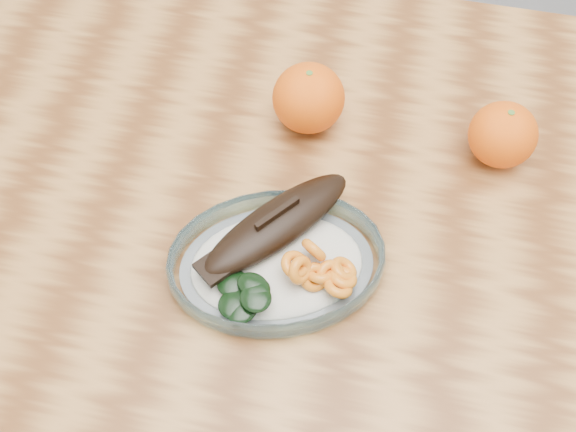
{
  "coord_description": "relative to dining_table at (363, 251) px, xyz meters",
  "views": [
    {
      "loc": [
        0.01,
        -0.49,
        1.47
      ],
      "look_at": [
        -0.09,
        -0.04,
        0.77
      ],
      "focal_mm": 45.0,
      "sensor_mm": 36.0,
      "label": 1
    }
  ],
  "objects": [
    {
      "name": "orange_left",
      "position": [
        -0.1,
        0.12,
        0.14
      ],
      "size": [
        0.09,
        0.09,
        0.09
      ],
      "primitive_type": "sphere",
      "color": "#E13E04",
      "rests_on": "dining_table"
    },
    {
      "name": "orange_right",
      "position": [
        0.14,
        0.11,
        0.14
      ],
      "size": [
        0.08,
        0.08,
        0.08
      ],
      "primitive_type": "sphere",
      "color": "#E13E04",
      "rests_on": "dining_table"
    },
    {
      "name": "plated_meal",
      "position": [
        -0.09,
        -0.1,
        0.12
      ],
      "size": [
        0.56,
        0.56,
        0.08
      ],
      "rotation": [
        0.0,
        0.0,
        0.34
      ],
      "color": "white",
      "rests_on": "dining_table"
    },
    {
      "name": "ground",
      "position": [
        0.0,
        0.0,
        -0.65
      ],
      "size": [
        3.0,
        3.0,
        0.0
      ],
      "primitive_type": "plane",
      "color": "slate",
      "rests_on": "ground"
    },
    {
      "name": "dining_table",
      "position": [
        0.0,
        0.0,
        0.0
      ],
      "size": [
        1.2,
        0.8,
        0.75
      ],
      "color": "brown",
      "rests_on": "ground"
    }
  ]
}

